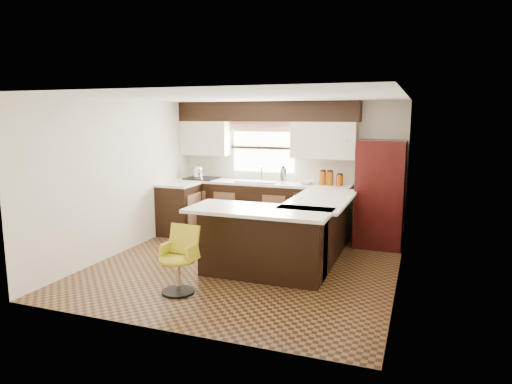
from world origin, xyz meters
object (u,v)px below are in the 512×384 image
at_px(peninsula_long, 317,230).
at_px(bar_chair, 177,260).
at_px(peninsula_return, 263,244).
at_px(refrigerator, 380,194).

distance_m(peninsula_long, bar_chair, 2.30).
height_order(peninsula_return, bar_chair, peninsula_return).
relative_size(peninsula_long, bar_chair, 2.37).
xyz_separation_m(peninsula_long, peninsula_return, (-0.53, -0.97, 0.00)).
bearing_deg(peninsula_long, peninsula_return, -118.30).
distance_m(peninsula_long, refrigerator, 1.43).
bearing_deg(bar_chair, peninsula_return, 53.15).
bearing_deg(peninsula_return, bar_chair, -129.95).
bearing_deg(peninsula_return, refrigerator, 57.33).
bearing_deg(peninsula_long, bar_chair, -124.37).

